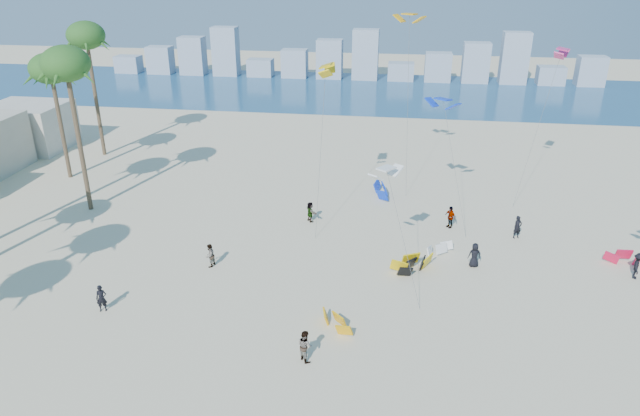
# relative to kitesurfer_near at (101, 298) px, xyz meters

# --- Properties ---
(ocean) EXTENTS (220.00, 220.00, 0.00)m
(ocean) POSITION_rel_kitesurfer_near_xyz_m (9.53, 63.42, -0.88)
(ocean) COLOR navy
(ocean) RESTS_ON ground
(kitesurfer_near) EXTENTS (0.75, 0.62, 1.77)m
(kitesurfer_near) POSITION_rel_kitesurfer_near_xyz_m (0.00, 0.00, 0.00)
(kitesurfer_near) COLOR black
(kitesurfer_near) RESTS_ON ground
(kitesurfer_mid) EXTENTS (1.12, 1.14, 1.85)m
(kitesurfer_mid) POSITION_rel_kitesurfer_near_xyz_m (13.18, -2.85, 0.04)
(kitesurfer_mid) COLOR gray
(kitesurfer_mid) RESTS_ON ground
(kitesurfers_far) EXTENTS (30.18, 9.92, 1.89)m
(kitesurfers_far) POSITION_rel_kitesurfer_near_xyz_m (20.73, 11.06, 0.01)
(kitesurfers_far) COLOR black
(kitesurfers_far) RESTS_ON ground
(grounded_kites) EXTENTS (22.12, 23.83, 1.08)m
(grounded_kites) POSITION_rel_kitesurfer_near_xyz_m (20.25, 11.17, -0.41)
(grounded_kites) COLOR #EEA50C
(grounded_kites) RESTS_ON ground
(flying_kites) EXTENTS (33.04, 27.16, 16.08)m
(flying_kites) POSITION_rel_kitesurfer_near_xyz_m (25.64, 14.69, 9.83)
(flying_kites) COLOR white
(flying_kites) RESTS_ON ground
(distant_skyline) EXTENTS (85.00, 3.00, 8.40)m
(distant_skyline) POSITION_rel_kitesurfer_near_xyz_m (8.34, 73.42, 2.20)
(distant_skyline) COLOR #9EADBF
(distant_skyline) RESTS_ON ground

